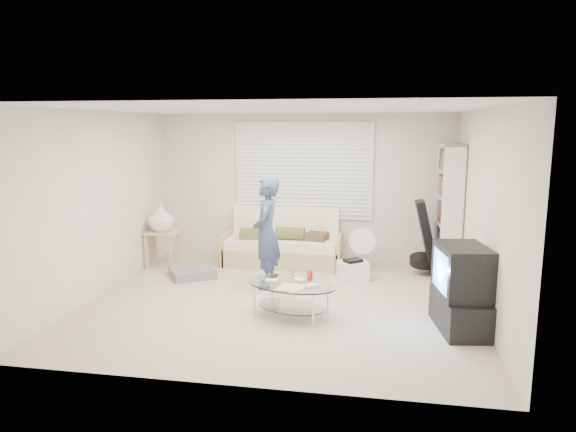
% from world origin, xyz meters
% --- Properties ---
extents(ground, '(5.00, 5.00, 0.00)m').
position_xyz_m(ground, '(0.00, 0.00, 0.00)').
color(ground, tan).
rests_on(ground, ground).
extents(room_shell, '(5.02, 4.52, 2.51)m').
position_xyz_m(room_shell, '(0.00, 0.48, 1.63)').
color(room_shell, silver).
rests_on(room_shell, ground).
extents(window_blinds, '(2.32, 0.08, 1.62)m').
position_xyz_m(window_blinds, '(0.00, 2.20, 1.55)').
color(window_blinds, silver).
rests_on(window_blinds, ground).
extents(futon_sofa, '(1.95, 0.79, 0.95)m').
position_xyz_m(futon_sofa, '(-0.29, 1.87, 0.31)').
color(futon_sofa, tan).
rests_on(futon_sofa, ground).
extents(grey_floor_pillow, '(0.86, 0.86, 0.14)m').
position_xyz_m(grey_floor_pillow, '(-1.54, 0.92, 0.07)').
color(grey_floor_pillow, slate).
rests_on(grey_floor_pillow, ground).
extents(side_table, '(0.53, 0.42, 1.04)m').
position_xyz_m(side_table, '(-2.22, 1.39, 0.77)').
color(side_table, tan).
rests_on(side_table, ground).
extents(bookshelf, '(0.32, 0.85, 2.03)m').
position_xyz_m(bookshelf, '(2.32, 1.71, 1.01)').
color(bookshelf, white).
rests_on(bookshelf, ground).
extents(guitar_case, '(0.45, 0.43, 1.14)m').
position_xyz_m(guitar_case, '(2.01, 1.65, 0.51)').
color(guitar_case, black).
rests_on(guitar_case, ground).
extents(floor_fan, '(0.43, 0.29, 0.71)m').
position_xyz_m(floor_fan, '(1.03, 1.69, 0.41)').
color(floor_fan, white).
rests_on(floor_fan, ground).
extents(storage_bin, '(0.52, 0.43, 0.32)m').
position_xyz_m(storage_bin, '(0.91, 1.20, 0.14)').
color(storage_bin, white).
rests_on(storage_bin, ground).
extents(tv_unit, '(0.61, 0.96, 0.98)m').
position_xyz_m(tv_unit, '(2.20, -0.56, 0.48)').
color(tv_unit, black).
rests_on(tv_unit, ground).
extents(coffee_table, '(1.29, 1.01, 0.54)m').
position_xyz_m(coffee_table, '(0.25, -0.47, 0.34)').
color(coffee_table, silver).
rests_on(coffee_table, ground).
extents(standing_person, '(0.41, 0.60, 1.59)m').
position_xyz_m(standing_person, '(-0.30, 0.61, 0.80)').
color(standing_person, navy).
rests_on(standing_person, ground).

